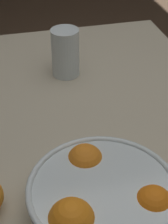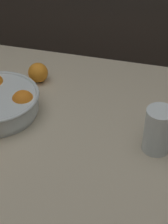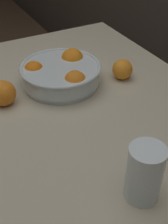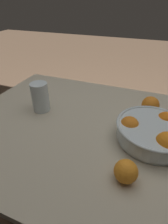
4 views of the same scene
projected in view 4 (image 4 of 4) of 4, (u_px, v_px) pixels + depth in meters
ground_plane at (96, 214)px, 1.15m from camera, size 12.00×12.00×0.00m
dining_table at (102, 142)px, 0.79m from camera, size 1.29×0.87×0.73m
fruit_bowl at (153, 132)px, 0.67m from camera, size 0.28×0.28×0.10m
juice_glass at (40, 98)px, 0.85m from camera, size 0.08×0.08×0.14m
orange_loose_near_bowl at (126, 171)px, 0.53m from camera, size 0.07×0.07×0.07m
orange_loose_front at (150, 105)px, 0.84m from camera, size 0.08×0.08×0.08m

